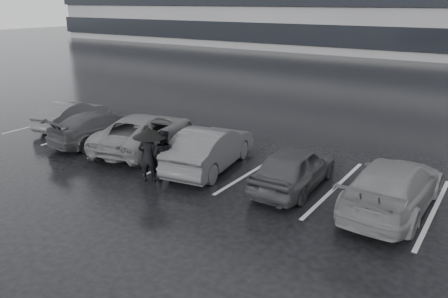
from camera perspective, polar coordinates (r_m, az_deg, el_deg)
name	(u,v)px	position (r m, az deg, el deg)	size (l,w,h in m)	color
ground	(197,190)	(13.30, -3.50, -5.41)	(160.00, 160.00, 0.00)	black
car_main	(294,167)	(13.41, 9.19, -2.36)	(1.57, 3.89, 1.33)	black
car_west_a	(210,148)	(14.81, -1.79, 0.17)	(1.52, 4.36, 1.44)	#2C2C2F
car_west_b	(145,132)	(17.01, -10.24, 2.25)	(2.29, 4.97, 1.38)	#4D4D4F
car_west_c	(102,127)	(18.30, -15.65, 2.84)	(1.78, 4.37, 1.27)	black
car_west_d	(72,114)	(20.81, -19.25, 4.29)	(1.29, 3.69, 1.21)	#2C2C2F
car_east	(393,185)	(12.74, 21.25, -4.45)	(1.95, 4.79, 1.39)	#4D4D4F
pedestrian_left	(148,156)	(13.84, -9.87, -0.97)	(0.61, 0.40, 1.67)	black
pedestrian_right	(163,156)	(13.82, -7.95, -0.87)	(0.81, 0.63, 1.67)	black
umbrella	(150,133)	(13.53, -9.68, 2.10)	(1.05, 1.05, 1.78)	black
stall_stripes	(222,161)	(15.61, -0.28, -1.62)	(19.72, 5.00, 0.00)	#B9B9BC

